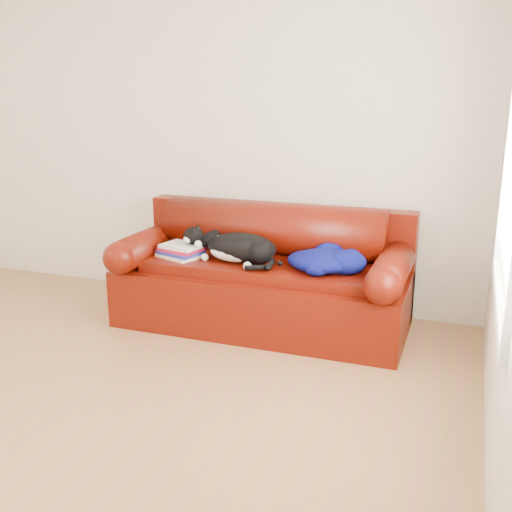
# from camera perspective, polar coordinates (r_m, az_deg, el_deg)

# --- Properties ---
(ground) EXTENTS (4.50, 4.50, 0.00)m
(ground) POSITION_cam_1_polar(r_m,az_deg,el_deg) (3.64, -18.19, -13.09)
(ground) COLOR olive
(ground) RESTS_ON ground
(room_shell) EXTENTS (4.52, 4.02, 2.61)m
(room_shell) POSITION_cam_1_polar(r_m,az_deg,el_deg) (3.16, -18.79, 14.20)
(room_shell) COLOR beige
(room_shell) RESTS_ON ground
(sofa_base) EXTENTS (2.10, 0.90, 0.50)m
(sofa_base) POSITION_cam_1_polar(r_m,az_deg,el_deg) (4.44, 0.64, -3.64)
(sofa_base) COLOR #3B0502
(sofa_base) RESTS_ON ground
(sofa_back) EXTENTS (2.10, 1.01, 0.88)m
(sofa_back) POSITION_cam_1_polar(r_m,az_deg,el_deg) (4.57, 1.66, 0.90)
(sofa_back) COLOR #3B0502
(sofa_back) RESTS_ON ground
(book_stack) EXTENTS (0.37, 0.33, 0.10)m
(book_stack) POSITION_cam_1_polar(r_m,az_deg,el_deg) (4.46, -7.14, 0.50)
(book_stack) COLOR #EEE7CD
(book_stack) RESTS_ON sofa_base
(cat) EXTENTS (0.70, 0.42, 0.27)m
(cat) POSITION_cam_1_polar(r_m,az_deg,el_deg) (4.28, -1.53, 0.74)
(cat) COLOR black
(cat) RESTS_ON sofa_base
(blanket) EXTENTS (0.62, 0.51, 0.17)m
(blanket) POSITION_cam_1_polar(r_m,az_deg,el_deg) (4.13, 6.59, -0.35)
(blanket) COLOR #070241
(blanket) RESTS_ON sofa_base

